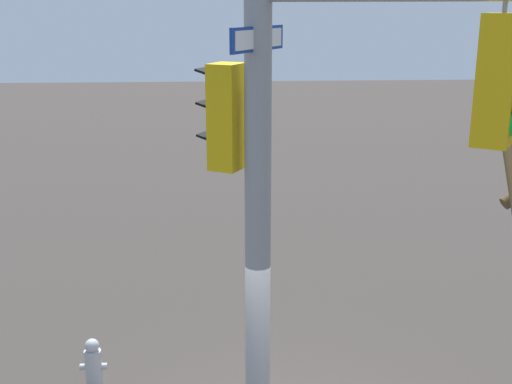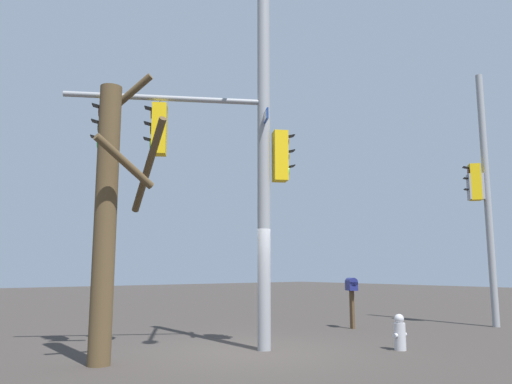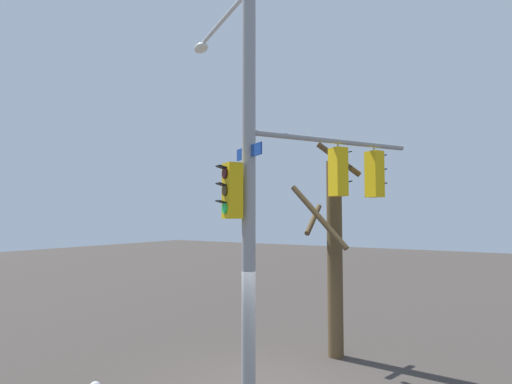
{
  "view_description": "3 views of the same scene",
  "coord_description": "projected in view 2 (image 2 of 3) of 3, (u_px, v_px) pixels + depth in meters",
  "views": [
    {
      "loc": [
        -0.8,
        -6.31,
        5.2
      ],
      "look_at": [
        -0.34,
        0.72,
        3.16
      ],
      "focal_mm": 45.36,
      "sensor_mm": 36.0,
      "label": 1
    },
    {
      "loc": [
        6.44,
        8.37,
        1.66
      ],
      "look_at": [
        -0.08,
        0.22,
        3.26
      ],
      "focal_mm": 35.24,
      "sensor_mm": 36.0,
      "label": 2
    },
    {
      "loc": [
        -7.15,
        -4.32,
        3.57
      ],
      "look_at": [
        -0.7,
        -0.24,
        4.04
      ],
      "focal_mm": 28.46,
      "sensor_mm": 36.0,
      "label": 3
    }
  ],
  "objects": [
    {
      "name": "secondary_pole_assembly",
      "position": [
        482.0,
        191.0,
        15.07
      ],
      "size": [
        0.61,
        0.65,
        7.62
      ],
      "rotation": [
        0.0,
        0.0,
        5.47
      ],
      "color": "gray",
      "rests_on": "ground"
    },
    {
      "name": "ground_plane",
      "position": [
        246.0,
        351.0,
        10.19
      ],
      "size": [
        80.0,
        80.0,
        0.0
      ],
      "primitive_type": "plane",
      "color": "#38322E"
    },
    {
      "name": "main_signal_pole_assembly",
      "position": [
        234.0,
        130.0,
        10.75
      ],
      "size": [
        4.32,
        5.18,
        8.48
      ],
      "rotation": [
        0.0,
        0.0,
        5.74
      ],
      "color": "gray",
      "rests_on": "ground"
    },
    {
      "name": "bare_tree_behind_pole",
      "position": [
        109.0,
        212.0,
        9.09
      ],
      "size": [
        1.48,
        1.74,
        5.46
      ],
      "color": "brown",
      "rests_on": "ground"
    },
    {
      "name": "fire_hydrant",
      "position": [
        400.0,
        333.0,
        10.37
      ],
      "size": [
        0.38,
        0.24,
        0.73
      ],
      "color": "#B2B2B7",
      "rests_on": "ground"
    },
    {
      "name": "mailbox",
      "position": [
        352.0,
        288.0,
        14.21
      ],
      "size": [
        0.43,
        0.5,
        1.41
      ],
      "rotation": [
        0.0,
        0.0,
        5.75
      ],
      "color": "#4C3823",
      "rests_on": "ground"
    }
  ]
}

